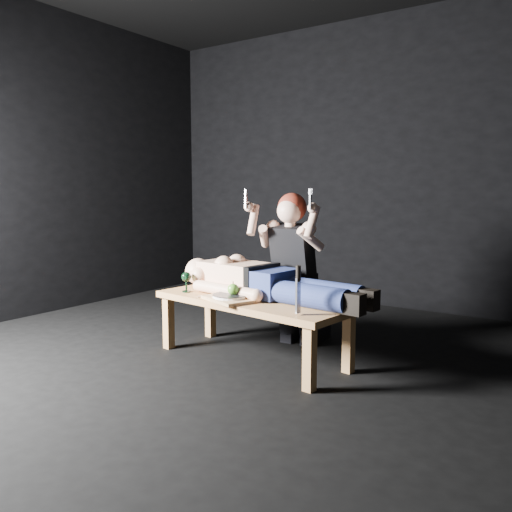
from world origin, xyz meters
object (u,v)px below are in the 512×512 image
Objects in this scene: lying_man at (268,278)px; carving_knife at (298,290)px; table at (252,329)px; serving_tray at (230,299)px; goblet at (186,282)px; kneeling_woman at (297,268)px.

lying_man is 5.01× the size of carving_knife.
lying_man is at bearing 68.09° from table.
carving_knife reaches higher than serving_tray.
carving_knife is (0.46, -0.37, 0.02)m from lying_man.
table is 9.58× the size of goblet.
goblet is at bearing -163.91° from table.
table is 0.63m from goblet.
carving_knife is at bearing -31.45° from lying_man.
carving_knife is at bearing -19.09° from table.
carving_knife is (1.07, -0.17, 0.08)m from goblet.
goblet reaches higher than serving_tray.
kneeling_woman is at bearing 88.40° from table.
kneeling_woman reaches higher than table.
kneeling_woman is 0.89m from carving_knife.
carving_knife is at bearing -61.34° from kneeling_woman.
serving_tray is 2.38× the size of goblet.
lying_man is at bearing 148.55° from carving_knife.
kneeling_woman reaches higher than serving_tray.
goblet is at bearing -138.08° from kneeling_woman.
lying_man is 0.40m from kneeling_woman.
lying_man is 0.32m from serving_tray.
serving_tray is (-0.15, -0.26, -0.13)m from lying_man.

